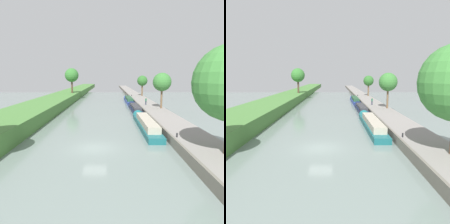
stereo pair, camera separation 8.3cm
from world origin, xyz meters
TOP-DOWN VIEW (x-y plane):
  - ground_plane at (0.00, 0.00)m, footprint 160.00×160.00m
  - right_towpath at (10.73, 0.00)m, footprint 4.49×260.00m
  - stone_quay at (8.37, 0.00)m, footprint 0.25×260.00m
  - narrowboat_teal at (6.81, 9.12)m, footprint 1.96×16.66m
  - narrowboat_navy at (7.17, 25.54)m, footprint 1.81×14.61m
  - narrowboat_blue at (7.17, 41.31)m, footprint 1.83×15.76m
  - tree_rightbank_midnear at (12.08, 21.67)m, footprint 3.66×3.66m
  - tree_rightbank_midfar at (12.43, 50.33)m, footprint 3.38×3.38m
  - tree_leftbank_upstream at (-10.33, 48.16)m, footprint 4.33×4.33m
  - person_walking at (9.87, 27.15)m, footprint 0.34×0.34m
  - mooring_bollard_near at (8.79, 0.44)m, footprint 0.16×0.16m
  - mooring_bollard_far at (8.79, 48.96)m, footprint 0.16×0.16m

SIDE VIEW (x-z plane):
  - ground_plane at x=0.00m, z-range 0.00..0.00m
  - right_towpath at x=10.73m, z-range 0.00..1.03m
  - stone_quay at x=8.37m, z-range 0.00..1.08m
  - narrowboat_navy at x=7.17m, z-range -0.36..1.45m
  - narrowboat_blue at x=7.17m, z-range -0.38..1.68m
  - narrowboat_teal at x=6.81m, z-range -0.42..1.73m
  - mooring_bollard_near at x=8.79m, z-range 1.03..1.48m
  - mooring_bollard_far at x=8.79m, z-range 1.03..1.48m
  - person_walking at x=9.87m, z-range 1.07..2.73m
  - tree_rightbank_midfar at x=12.43m, z-range 2.58..9.22m
  - tree_rightbank_midnear at x=12.08m, z-range 2.72..9.85m
  - tree_leftbank_upstream at x=-10.33m, z-range 3.81..11.62m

